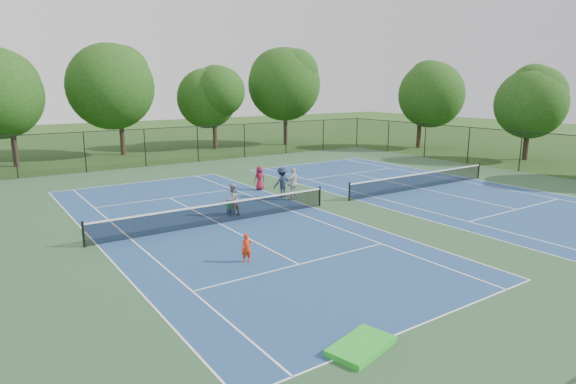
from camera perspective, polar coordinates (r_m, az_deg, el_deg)
ground at (r=26.45m, az=5.56°, el=-1.37°), size 140.00×140.00×0.00m
court_pad at (r=26.45m, az=5.56°, el=-1.36°), size 36.00×36.00×0.01m
tennis_court_left at (r=22.71m, az=-8.15°, el=-3.50°), size 12.00×23.83×1.07m
tennis_court_right at (r=31.29m, az=15.45°, el=0.58°), size 12.00×23.83×1.07m
perimeter_fence at (r=26.12m, az=5.63°, el=2.05°), size 36.08×36.08×3.02m
tree_back_a at (r=43.79m, az=-30.30°, el=10.46°), size 6.80×6.80×9.15m
tree_back_b at (r=47.34m, az=-19.48°, el=12.13°), size 7.60×7.60×10.03m
tree_back_c at (r=49.59m, az=-8.81°, el=11.37°), size 6.00×6.00×8.40m
tree_back_d at (r=52.72m, az=-0.31°, el=13.03°), size 7.80×7.80×10.37m
tree_side_e at (r=51.94m, az=15.53°, el=11.47°), size 6.60×6.60×8.87m
tree_side_f at (r=46.47m, az=26.83°, el=9.86°), size 5.80×5.80×8.12m
child_player at (r=17.60m, az=-4.92°, el=-6.65°), size 0.45×0.35×1.09m
instructor at (r=23.80m, az=-6.59°, el=-0.93°), size 0.93×0.81×1.63m
bystander_a at (r=27.00m, az=0.65°, el=1.00°), size 1.17×0.71×1.86m
bystander_b at (r=27.69m, az=-0.70°, el=1.16°), size 1.17×0.72×1.74m
bystander_c at (r=29.69m, az=-3.38°, el=1.65°), size 0.73×0.48×1.48m
ball_crate at (r=24.28m, az=-6.76°, el=-2.31°), size 0.38×0.28×0.28m
ball_hopper at (r=24.19m, az=-6.78°, el=-1.52°), size 0.38×0.31×0.41m
green_tarp at (r=12.44m, az=8.66°, el=-17.60°), size 1.95×1.42×0.16m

